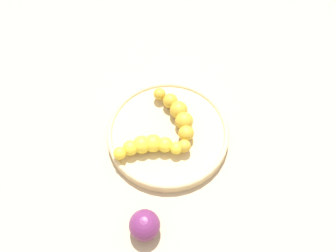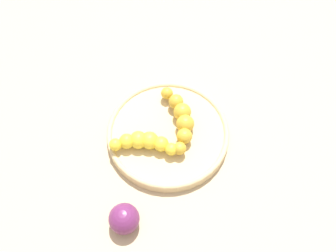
{
  "view_description": "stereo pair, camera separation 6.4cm",
  "coord_description": "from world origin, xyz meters",
  "px_view_note": "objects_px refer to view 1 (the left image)",
  "views": [
    {
      "loc": [
        0.2,
        -0.26,
        0.59
      ],
      "look_at": [
        0.0,
        0.0,
        0.04
      ],
      "focal_mm": 36.4,
      "sensor_mm": 36.0,
      "label": 1
    },
    {
      "loc": [
        0.25,
        -0.22,
        0.59
      ],
      "look_at": [
        0.0,
        0.0,
        0.04
      ],
      "focal_mm": 36.4,
      "sensor_mm": 36.0,
      "label": 2
    }
  ],
  "objects_px": {
    "banana_spotted": "(179,116)",
    "plum_purple": "(145,225)",
    "fruit_bowl": "(168,133)",
    "banana_yellow": "(148,146)"
  },
  "relations": [
    {
      "from": "banana_spotted",
      "to": "plum_purple",
      "type": "xyz_separation_m",
      "value": [
        0.08,
        -0.2,
        -0.01
      ]
    },
    {
      "from": "fruit_bowl",
      "to": "plum_purple",
      "type": "height_order",
      "value": "plum_purple"
    },
    {
      "from": "banana_spotted",
      "to": "plum_purple",
      "type": "distance_m",
      "value": 0.21
    },
    {
      "from": "banana_spotted",
      "to": "plum_purple",
      "type": "bearing_deg",
      "value": -127.61
    },
    {
      "from": "plum_purple",
      "to": "banana_spotted",
      "type": "bearing_deg",
      "value": 111.53
    },
    {
      "from": "fruit_bowl",
      "to": "banana_spotted",
      "type": "height_order",
      "value": "banana_spotted"
    },
    {
      "from": "fruit_bowl",
      "to": "banana_yellow",
      "type": "relative_size",
      "value": 2.42
    },
    {
      "from": "banana_spotted",
      "to": "banana_yellow",
      "type": "height_order",
      "value": "banana_spotted"
    },
    {
      "from": "banana_yellow",
      "to": "plum_purple",
      "type": "height_order",
      "value": "same"
    },
    {
      "from": "banana_spotted",
      "to": "banana_yellow",
      "type": "distance_m",
      "value": 0.09
    }
  ]
}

